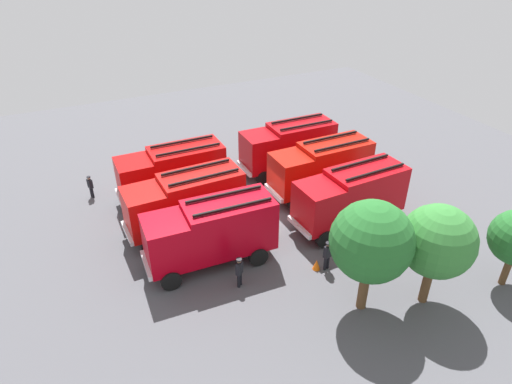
% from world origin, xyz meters
% --- Properties ---
extents(ground_plane, '(52.15, 52.15, 0.00)m').
position_xyz_m(ground_plane, '(0.00, 0.00, 0.00)').
color(ground_plane, '#4C4C51').
extents(fire_truck_0, '(7.22, 2.80, 3.88)m').
position_xyz_m(fire_truck_0, '(-4.61, -4.01, 2.15)').
color(fire_truck_0, '#A8070E').
rests_on(fire_truck_0, ground).
extents(fire_truck_1, '(7.21, 2.76, 3.88)m').
position_xyz_m(fire_truck_1, '(4.43, -3.76, 2.15)').
color(fire_truck_1, '#BA0808').
rests_on(fire_truck_1, ground).
extents(fire_truck_2, '(7.22, 2.80, 3.88)m').
position_xyz_m(fire_truck_2, '(-4.97, -0.06, 2.15)').
color(fire_truck_2, '#B61208').
rests_on(fire_truck_2, ground).
extents(fire_truck_3, '(7.27, 2.93, 3.88)m').
position_xyz_m(fire_truck_3, '(4.77, 0.19, 2.15)').
color(fire_truck_3, '#B90D0B').
rests_on(fire_truck_3, ground).
extents(fire_truck_4, '(7.29, 3.00, 3.88)m').
position_xyz_m(fire_truck_4, '(-4.54, 3.92, 2.15)').
color(fire_truck_4, '#BB080F').
rests_on(fire_truck_4, ground).
extents(fire_truck_5, '(7.29, 2.99, 3.88)m').
position_xyz_m(fire_truck_5, '(4.45, 3.74, 2.15)').
color(fire_truck_5, '#B30212').
rests_on(fire_truck_5, ground).
extents(firefighter_0, '(0.48, 0.45, 1.80)m').
position_xyz_m(firefighter_0, '(3.88, 6.15, 1.02)').
color(firefighter_0, black).
rests_on(firefighter_0, ground).
extents(firefighter_1, '(0.36, 0.47, 1.62)m').
position_xyz_m(firefighter_1, '(9.58, -6.40, 0.90)').
color(firefighter_1, black).
rests_on(firefighter_1, ground).
extents(firefighter_2, '(0.46, 0.32, 1.80)m').
position_xyz_m(firefighter_2, '(-0.96, 6.97, 1.02)').
color(firefighter_2, black).
rests_on(firefighter_2, ground).
extents(firefighter_3, '(0.35, 0.47, 1.77)m').
position_xyz_m(firefighter_3, '(3.76, -6.70, 1.00)').
color(firefighter_3, black).
rests_on(firefighter_3, ground).
extents(tree_1, '(3.54, 3.54, 5.49)m').
position_xyz_m(tree_1, '(-4.05, 11.07, 3.69)').
color(tree_1, brown).
rests_on(tree_1, ground).
extents(tree_2, '(3.85, 3.85, 5.96)m').
position_xyz_m(tree_2, '(-0.98, 10.08, 4.01)').
color(tree_2, brown).
rests_on(tree_2, ground).
extents(traffic_cone_0, '(0.47, 0.47, 0.68)m').
position_xyz_m(traffic_cone_0, '(0.17, 2.97, 0.34)').
color(traffic_cone_0, '#F2600C').
rests_on(traffic_cone_0, ground).
extents(traffic_cone_1, '(0.39, 0.39, 0.55)m').
position_xyz_m(traffic_cone_1, '(-5.33, -6.97, 0.28)').
color(traffic_cone_1, '#F2600C').
rests_on(traffic_cone_1, ground).
extents(traffic_cone_2, '(0.43, 0.43, 0.62)m').
position_xyz_m(traffic_cone_2, '(-0.46, 6.76, 0.31)').
color(traffic_cone_2, '#F2600C').
rests_on(traffic_cone_2, ground).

